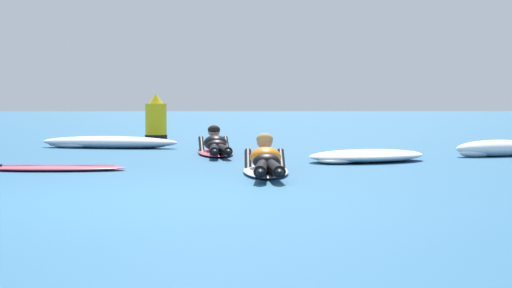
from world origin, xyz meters
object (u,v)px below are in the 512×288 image
object	(u,v)px
drifting_surfboard	(54,168)
channel_marker_buoy	(156,121)
surfer_near	(266,163)
surfer_far	(216,147)

from	to	relation	value
drifting_surfboard	channel_marker_buoy	bearing A→B (deg)	87.20
surfer_near	drifting_surfboard	bearing A→B (deg)	169.39
channel_marker_buoy	drifting_surfboard	bearing A→B (deg)	-92.80
surfer_far	channel_marker_buoy	bearing A→B (deg)	107.00
surfer_near	surfer_far	world-z (taller)	same
surfer_near	drifting_surfboard	size ratio (longest dim) A/B	1.36
surfer_near	surfer_far	bearing A→B (deg)	102.20
surfer_near	drifting_surfboard	xyz separation A→B (m)	(-2.77, 0.52, -0.10)
surfer_near	surfer_far	xyz separation A→B (m)	(-0.75, 3.45, -0.00)
surfer_near	drifting_surfboard	world-z (taller)	surfer_near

